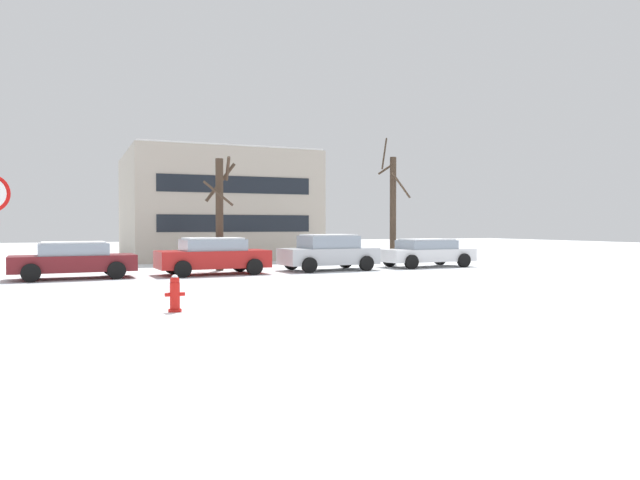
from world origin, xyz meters
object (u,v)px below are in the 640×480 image
parked_car_white (426,252)px  parked_car_maroon (73,259)px  parked_car_red (213,256)px  parked_car_silver (328,252)px  fire_hydrant (175,293)px

parked_car_white → parked_car_maroon: bearing=-179.1°
parked_car_red → parked_car_silver: bearing=2.5°
parked_car_silver → parked_car_red: bearing=-177.5°
parked_car_maroon → parked_car_white: 15.25m
fire_hydrant → parked_car_maroon: size_ratio=0.19×
fire_hydrant → parked_car_white: 16.64m
fire_hydrant → parked_car_silver: size_ratio=0.20×
parked_car_maroon → parked_car_red: 5.08m
fire_hydrant → parked_car_white: parked_car_white is taller
parked_car_maroon → parked_car_silver: size_ratio=1.04×
parked_car_maroon → parked_car_red: parked_car_red is taller
parked_car_silver → parked_car_maroon: bearing=-179.5°
parked_car_silver → parked_car_white: size_ratio=0.92×
parked_car_silver → fire_hydrant: bearing=-129.2°
parked_car_maroon → fire_hydrant: bearing=-78.3°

